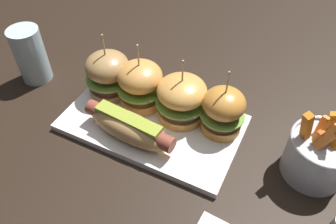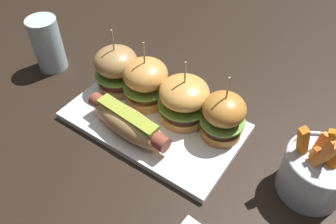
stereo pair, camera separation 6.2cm
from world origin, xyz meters
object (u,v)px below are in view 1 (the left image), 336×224
at_px(slider_center_left, 140,84).
at_px(slider_center_right, 182,98).
at_px(platter_main, 152,123).
at_px(slider_far_left, 108,73).
at_px(hot_dog, 129,126).
at_px(slider_far_right, 223,110).
at_px(water_glass, 31,55).
at_px(fries_bucket, 319,154).

xyz_separation_m(slider_center_left, slider_center_right, (0.09, 0.00, -0.00)).
height_order(platter_main, slider_far_left, slider_far_left).
relative_size(platter_main, hot_dog, 1.84).
height_order(slider_far_right, water_glass, slider_far_right).
height_order(platter_main, slider_far_right, slider_far_right).
xyz_separation_m(slider_far_left, slider_center_left, (0.07, 0.00, -0.00)).
xyz_separation_m(platter_main, hot_dog, (-0.02, -0.05, 0.04)).
bearing_deg(slider_far_right, slider_center_left, -178.34).
xyz_separation_m(platter_main, slider_center_right, (0.04, 0.04, 0.05)).
distance_m(platter_main, fries_bucket, 0.30).
bearing_deg(hot_dog, fries_bucket, 14.66).
distance_m(slider_center_left, water_glass, 0.26).
distance_m(slider_far_left, fries_bucket, 0.42).
xyz_separation_m(slider_center_left, water_glass, (-0.26, -0.02, -0.00)).
xyz_separation_m(hot_dog, fries_bucket, (0.32, 0.08, 0.01)).
height_order(platter_main, fries_bucket, fries_bucket).
bearing_deg(slider_center_left, slider_far_left, -179.34).
xyz_separation_m(hot_dog, slider_far_left, (-0.10, 0.09, 0.02)).
relative_size(slider_center_right, slider_far_right, 0.98).
relative_size(slider_far_left, slider_far_right, 1.03).
height_order(slider_far_left, fries_bucket, slider_far_left).
distance_m(slider_far_left, slider_center_right, 0.16).
bearing_deg(slider_center_left, slider_far_right, 1.66).
bearing_deg(slider_center_left, fries_bucket, -1.33).
height_order(slider_center_left, slider_far_right, slider_center_left).
bearing_deg(slider_far_right, water_glass, -176.40).
bearing_deg(water_glass, slider_far_left, 6.54).
height_order(platter_main, hot_dog, hot_dog).
relative_size(platter_main, fries_bucket, 2.44).
xyz_separation_m(slider_center_left, slider_far_right, (0.17, 0.00, -0.00)).
xyz_separation_m(platter_main, fries_bucket, (0.30, 0.03, 0.04)).
bearing_deg(slider_far_right, platter_main, -161.32).
distance_m(hot_dog, fries_bucket, 0.33).
distance_m(slider_far_left, slider_center_left, 0.07).
bearing_deg(hot_dog, slider_center_right, 56.60).
bearing_deg(water_glass, fries_bucket, 1.35).
bearing_deg(platter_main, slider_center_left, 140.28).
distance_m(slider_center_left, fries_bucket, 0.35).
distance_m(slider_center_right, water_glass, 0.35).
bearing_deg(slider_far_left, slider_far_right, 1.36).
relative_size(platter_main, slider_far_left, 2.44).
bearing_deg(slider_far_left, fries_bucket, -0.97).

